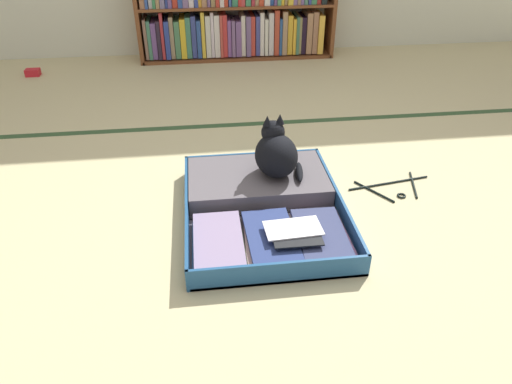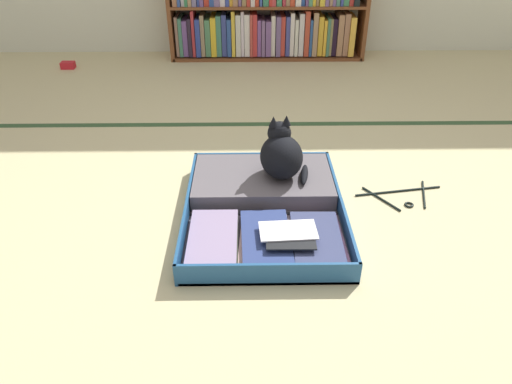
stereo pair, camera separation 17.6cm
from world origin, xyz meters
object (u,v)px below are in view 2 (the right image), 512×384
object	(u,v)px
clothes_hanger	(402,195)
small_red_pouch	(68,65)
open_suitcase	(264,202)
bookshelf	(266,8)
black_cat	(281,154)

from	to	relation	value
clothes_hanger	small_red_pouch	bearing A→B (deg)	138.85
open_suitcase	clothes_hanger	bearing A→B (deg)	8.67
bookshelf	small_red_pouch	distance (m)	1.60
small_red_pouch	bookshelf	bearing A→B (deg)	10.14
open_suitcase	clothes_hanger	xyz separation A→B (m)	(0.63, 0.10, -0.03)
open_suitcase	black_cat	size ratio (longest dim) A/B	3.02
bookshelf	black_cat	size ratio (longest dim) A/B	5.72
open_suitcase	black_cat	bearing A→B (deg)	60.59
black_cat	small_red_pouch	size ratio (longest dim) A/B	2.71
black_cat	small_red_pouch	xyz separation A→B (m)	(-1.54, 1.78, -0.17)
black_cat	small_red_pouch	world-z (taller)	black_cat
open_suitcase	bookshelf	bearing A→B (deg)	87.99
black_cat	small_red_pouch	distance (m)	2.36
bookshelf	clothes_hanger	distance (m)	2.21
bookshelf	open_suitcase	size ratio (longest dim) A/B	1.89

